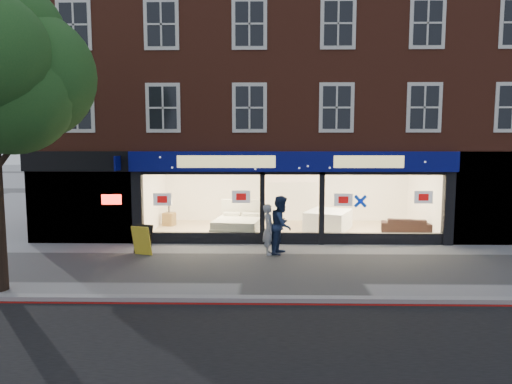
{
  "coord_description": "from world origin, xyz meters",
  "views": [
    {
      "loc": [
        -0.98,
        -12.96,
        3.61
      ],
      "look_at": [
        -1.27,
        2.5,
        1.92
      ],
      "focal_mm": 32.0,
      "sensor_mm": 36.0,
      "label": 1
    }
  ],
  "objects_px": {
    "display_bed": "(238,225)",
    "pedestrian_grey": "(269,229)",
    "a_board": "(143,240)",
    "pedestrian_blue": "(281,225)",
    "mattress_stack": "(328,220)",
    "sofa": "(406,225)"
  },
  "relations": [
    {
      "from": "display_bed",
      "to": "pedestrian_grey",
      "type": "relative_size",
      "value": 1.45
    },
    {
      "from": "a_board",
      "to": "pedestrian_blue",
      "type": "xyz_separation_m",
      "value": [
        4.48,
        0.24,
        0.46
      ]
    },
    {
      "from": "mattress_stack",
      "to": "pedestrian_grey",
      "type": "xyz_separation_m",
      "value": [
        -2.44,
        -3.73,
        0.33
      ]
    },
    {
      "from": "display_bed",
      "to": "pedestrian_blue",
      "type": "bearing_deg",
      "value": -51.77
    },
    {
      "from": "a_board",
      "to": "pedestrian_blue",
      "type": "height_order",
      "value": "pedestrian_blue"
    },
    {
      "from": "mattress_stack",
      "to": "pedestrian_blue",
      "type": "bearing_deg",
      "value": -119.04
    },
    {
      "from": "display_bed",
      "to": "pedestrian_grey",
      "type": "distance_m",
      "value": 3.07
    },
    {
      "from": "sofa",
      "to": "pedestrian_blue",
      "type": "relative_size",
      "value": 1.0
    },
    {
      "from": "pedestrian_grey",
      "to": "display_bed",
      "type": "bearing_deg",
      "value": 19.72
    },
    {
      "from": "display_bed",
      "to": "pedestrian_blue",
      "type": "xyz_separation_m",
      "value": [
        1.56,
        -2.73,
        0.51
      ]
    },
    {
      "from": "display_bed",
      "to": "pedestrian_grey",
      "type": "xyz_separation_m",
      "value": [
        1.14,
        -2.82,
        0.38
      ]
    },
    {
      "from": "a_board",
      "to": "pedestrian_grey",
      "type": "relative_size",
      "value": 0.59
    },
    {
      "from": "display_bed",
      "to": "mattress_stack",
      "type": "distance_m",
      "value": 3.7
    },
    {
      "from": "pedestrian_grey",
      "to": "sofa",
      "type": "bearing_deg",
      "value": -61.07
    },
    {
      "from": "mattress_stack",
      "to": "pedestrian_blue",
      "type": "distance_m",
      "value": 4.19
    },
    {
      "from": "sofa",
      "to": "display_bed",
      "type": "bearing_deg",
      "value": 17.03
    },
    {
      "from": "mattress_stack",
      "to": "sofa",
      "type": "xyz_separation_m",
      "value": [
        3.0,
        -0.44,
        -0.11
      ]
    },
    {
      "from": "mattress_stack",
      "to": "sofa",
      "type": "distance_m",
      "value": 3.03
    },
    {
      "from": "a_board",
      "to": "pedestrian_blue",
      "type": "relative_size",
      "value": 0.51
    },
    {
      "from": "pedestrian_grey",
      "to": "a_board",
      "type": "bearing_deg",
      "value": 89.77
    },
    {
      "from": "sofa",
      "to": "pedestrian_grey",
      "type": "bearing_deg",
      "value": 44.11
    },
    {
      "from": "mattress_stack",
      "to": "sofa",
      "type": "height_order",
      "value": "mattress_stack"
    }
  ]
}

